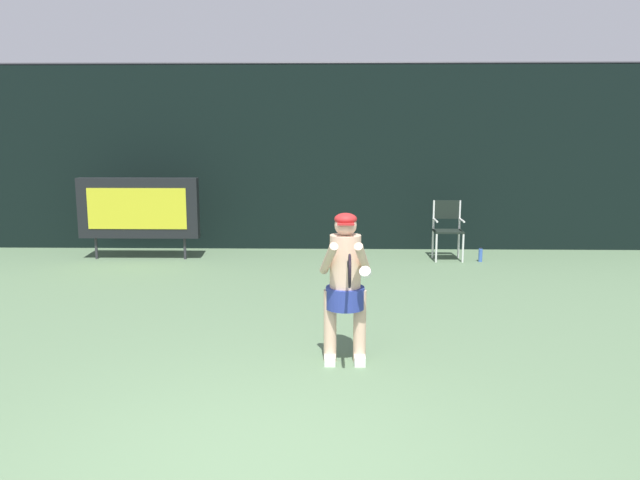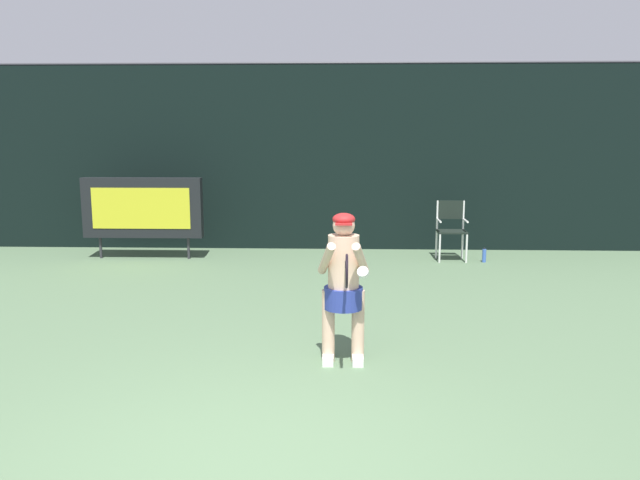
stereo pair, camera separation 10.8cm
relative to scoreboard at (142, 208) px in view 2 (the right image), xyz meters
The scene contains 6 objects.
backdrop_screen 3.32m from the scoreboard, 21.13° to the left, with size 18.00×0.12×3.66m.
scoreboard is the anchor object (origin of this frame).
umpire_chair 5.67m from the scoreboard, ahead, with size 0.52×0.44×1.08m.
water_bottle 6.29m from the scoreboard, ahead, with size 0.07×0.07×0.27m.
tennis_player 6.37m from the scoreboard, 54.62° to the right, with size 0.53×0.60×1.53m.
tennis_racket 6.82m from the scoreboard, 57.01° to the right, with size 0.03×0.60×0.31m.
Camera 2 is at (0.68, -3.92, 2.30)m, focal length 35.09 mm.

